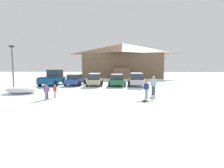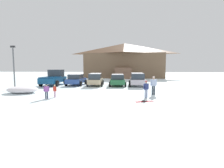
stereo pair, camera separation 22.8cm
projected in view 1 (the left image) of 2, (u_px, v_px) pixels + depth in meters
ground at (96, 108)px, 10.75m from camera, size 160.00×160.00×0.00m
ski_lodge at (123, 60)px, 42.20m from camera, size 18.88×10.08×8.18m
parked_blue_hatchback at (75, 79)px, 24.19m from camera, size 2.22×4.26×1.56m
parked_beige_suv at (95, 79)px, 23.67m from camera, size 2.36×4.58×1.68m
parked_green_coupe at (117, 80)px, 23.56m from camera, size 2.46×4.76×1.57m
parked_silver_wagon at (136, 79)px, 23.36m from camera, size 2.24×4.70×1.73m
pickup_truck at (53, 78)px, 24.29m from camera, size 2.59×5.39×2.15m
skier_child_in_purple_jacket at (47, 91)px, 13.70m from camera, size 0.40×0.26×1.16m
skier_child_in_red_jacket at (55, 90)px, 14.39m from camera, size 0.35×0.25×1.05m
skier_adult_in_blue_parka at (153, 84)px, 15.80m from camera, size 0.59×0.35×1.67m
skier_teen_in_navy_coat at (146, 88)px, 14.18m from camera, size 0.45×0.36×1.41m
pair_of_skis at (145, 101)px, 12.69m from camera, size 1.41×0.80×0.08m
lamp_post at (13, 65)px, 18.99m from camera, size 0.44×0.24×4.82m
plowed_snow_pile at (22, 90)px, 16.80m from camera, size 2.94×2.35×0.67m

